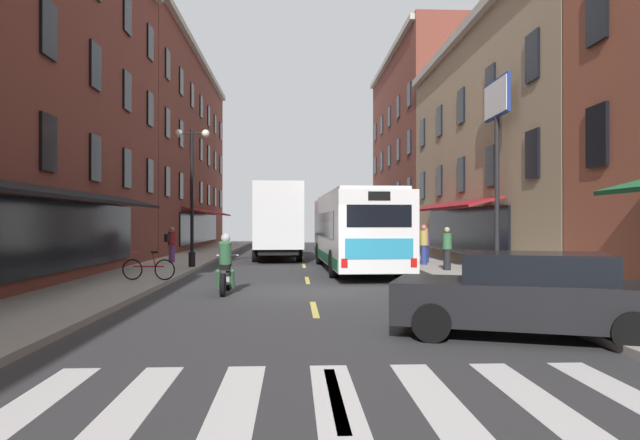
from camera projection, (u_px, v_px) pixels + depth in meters
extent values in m
cube|color=#333335|center=(310.00, 293.00, 16.43)|extent=(34.80, 80.00, 0.10)
cube|color=#DBCC4C|center=(336.00, 396.00, 6.44)|extent=(0.14, 2.40, 0.01)
cube|color=#DBCC4C|center=(314.00, 309.00, 12.93)|extent=(0.14, 2.40, 0.01)
cube|color=#DBCC4C|center=(307.00, 280.00, 19.43)|extent=(0.14, 2.40, 0.01)
cube|color=#DBCC4C|center=(304.00, 266.00, 25.92)|extent=(0.14, 2.40, 0.01)
cube|color=#DBCC4C|center=(302.00, 257.00, 32.41)|extent=(0.14, 2.40, 0.01)
cube|color=#DBCC4C|center=(300.00, 251.00, 38.90)|extent=(0.14, 2.40, 0.01)
cube|color=#DBCC4C|center=(299.00, 247.00, 45.40)|extent=(0.14, 2.40, 0.01)
cube|color=#DBCC4C|center=(299.00, 244.00, 51.89)|extent=(0.14, 2.40, 0.01)
cube|color=silver|center=(36.00, 401.00, 6.29)|extent=(0.50, 2.80, 0.01)
cube|color=silver|center=(137.00, 399.00, 6.34)|extent=(0.50, 2.80, 0.01)
cube|color=silver|center=(237.00, 398.00, 6.39)|extent=(0.50, 2.80, 0.01)
cube|color=silver|center=(336.00, 396.00, 6.44)|extent=(0.50, 2.80, 0.01)
cube|color=silver|center=(432.00, 395.00, 6.49)|extent=(0.50, 2.80, 0.01)
cube|color=silver|center=(528.00, 394.00, 6.54)|extent=(0.50, 2.80, 0.01)
cube|color=silver|center=(622.00, 392.00, 6.59)|extent=(0.50, 2.80, 0.01)
cube|color=#A39E93|center=(101.00, 290.00, 16.16)|extent=(3.00, 80.00, 0.14)
cube|color=#A39E93|center=(512.00, 287.00, 16.70)|extent=(3.00, 80.00, 0.14)
cube|color=black|center=(48.00, 237.00, 16.09)|extent=(0.10, 16.00, 2.10)
cube|color=black|center=(74.00, 194.00, 16.13)|extent=(1.38, 14.93, 0.44)
cube|color=black|center=(48.00, 143.00, 16.11)|extent=(0.10, 1.00, 1.60)
cube|color=black|center=(95.00, 158.00, 19.91)|extent=(0.10, 1.00, 1.60)
cube|color=black|center=(127.00, 168.00, 23.72)|extent=(0.10, 1.00, 1.60)
cube|color=black|center=(150.00, 176.00, 27.52)|extent=(0.10, 1.00, 1.60)
cube|color=black|center=(48.00, 29.00, 16.12)|extent=(0.10, 1.00, 1.60)
cube|color=black|center=(95.00, 66.00, 19.93)|extent=(0.10, 1.00, 1.60)
cube|color=black|center=(127.00, 91.00, 23.73)|extent=(0.10, 1.00, 1.60)
cube|color=black|center=(150.00, 109.00, 27.54)|extent=(0.10, 1.00, 1.60)
cube|color=black|center=(127.00, 14.00, 23.75)|extent=(0.10, 1.00, 1.60)
cube|color=black|center=(150.00, 43.00, 27.55)|extent=(0.10, 1.00, 1.60)
cube|color=brown|center=(146.00, 152.00, 42.57)|extent=(8.00, 26.57, 14.37)
cube|color=#B2AD9E|center=(202.00, 61.00, 42.79)|extent=(0.44, 26.07, 0.40)
cube|color=black|center=(201.00, 228.00, 42.73)|extent=(0.10, 16.00, 2.10)
cube|color=maroon|center=(211.00, 212.00, 42.77)|extent=(1.38, 14.93, 0.44)
cube|color=black|center=(167.00, 182.00, 31.33)|extent=(0.10, 1.00, 1.60)
cube|color=black|center=(181.00, 186.00, 35.13)|extent=(0.10, 1.00, 1.60)
cube|color=black|center=(192.00, 190.00, 38.94)|extent=(0.10, 1.00, 1.60)
cube|color=black|center=(201.00, 193.00, 42.74)|extent=(0.10, 1.00, 1.60)
cube|color=black|center=(209.00, 195.00, 46.55)|extent=(0.10, 1.00, 1.60)
cube|color=black|center=(215.00, 197.00, 50.35)|extent=(0.10, 1.00, 1.60)
cube|color=black|center=(220.00, 199.00, 54.16)|extent=(0.10, 1.00, 1.60)
cube|color=black|center=(167.00, 123.00, 31.34)|extent=(0.10, 1.00, 1.60)
cube|color=black|center=(181.00, 134.00, 35.15)|extent=(0.10, 1.00, 1.60)
cube|color=black|center=(192.00, 143.00, 38.95)|extent=(0.10, 1.00, 1.60)
cube|color=black|center=(201.00, 150.00, 42.76)|extent=(0.10, 1.00, 1.60)
cube|color=black|center=(209.00, 156.00, 46.56)|extent=(0.10, 1.00, 1.60)
cube|color=black|center=(215.00, 161.00, 50.37)|extent=(0.10, 1.00, 1.60)
cube|color=black|center=(221.00, 165.00, 54.17)|extent=(0.10, 1.00, 1.60)
cube|color=black|center=(167.00, 65.00, 31.36)|extent=(0.10, 1.00, 1.60)
cube|color=black|center=(181.00, 82.00, 35.16)|extent=(0.10, 1.00, 1.60)
cube|color=black|center=(192.00, 96.00, 38.97)|extent=(0.10, 1.00, 1.60)
cube|color=black|center=(201.00, 107.00, 42.77)|extent=(0.10, 1.00, 1.60)
cube|color=black|center=(209.00, 116.00, 46.58)|extent=(0.10, 1.00, 1.60)
cube|color=black|center=(215.00, 124.00, 50.38)|extent=(0.10, 1.00, 1.60)
cube|color=black|center=(221.00, 131.00, 54.19)|extent=(0.10, 1.00, 1.60)
cube|color=black|center=(597.00, 136.00, 14.79)|extent=(0.10, 1.00, 1.60)
cube|color=black|center=(597.00, 12.00, 14.81)|extent=(0.10, 1.00, 1.60)
cube|color=#9E8466|center=(546.00, 146.00, 26.97)|extent=(8.00, 19.90, 11.11)
cube|color=#B2AD9E|center=(460.00, 34.00, 26.80)|extent=(0.44, 19.40, 0.40)
cube|color=black|center=(461.00, 231.00, 26.77)|extent=(0.10, 12.00, 2.10)
cube|color=maroon|center=(446.00, 206.00, 26.74)|extent=(1.38, 11.20, 0.44)
cube|color=black|center=(533.00, 154.00, 18.79)|extent=(0.10, 1.00, 1.60)
cube|color=black|center=(491.00, 166.00, 22.78)|extent=(0.10, 1.00, 1.60)
cube|color=black|center=(461.00, 175.00, 26.78)|extent=(0.10, 1.00, 1.60)
cube|color=black|center=(439.00, 181.00, 30.77)|extent=(0.10, 1.00, 1.60)
cube|color=black|center=(423.00, 186.00, 34.77)|extent=(0.10, 1.00, 1.60)
cube|color=black|center=(532.00, 57.00, 18.80)|extent=(0.10, 1.00, 1.60)
cube|color=black|center=(490.00, 86.00, 22.80)|extent=(0.10, 1.00, 1.60)
cube|color=black|center=(461.00, 106.00, 26.79)|extent=(0.10, 1.00, 1.60)
cube|color=black|center=(439.00, 121.00, 30.79)|extent=(0.10, 1.00, 1.60)
cube|color=black|center=(423.00, 133.00, 34.78)|extent=(0.10, 1.00, 1.60)
cube|color=brown|center=(438.00, 151.00, 46.96)|extent=(8.00, 19.90, 15.70)
cube|color=#B2AD9E|center=(389.00, 59.00, 46.80)|extent=(0.44, 19.40, 0.40)
cube|color=black|center=(389.00, 228.00, 46.74)|extent=(0.10, 12.00, 2.10)
cube|color=#1E6638|center=(381.00, 213.00, 46.72)|extent=(1.38, 11.20, 0.44)
cube|color=black|center=(409.00, 189.00, 38.77)|extent=(0.10, 1.00, 1.60)
cube|color=black|center=(398.00, 193.00, 42.76)|extent=(0.10, 1.00, 1.60)
cube|color=black|center=(389.00, 195.00, 46.76)|extent=(0.10, 1.00, 1.60)
cube|color=black|center=(382.00, 197.00, 50.75)|extent=(0.10, 1.00, 1.60)
cube|color=black|center=(375.00, 199.00, 54.75)|extent=(0.10, 1.00, 1.60)
cube|color=black|center=(409.00, 142.00, 38.78)|extent=(0.10, 1.00, 1.60)
cube|color=black|center=(398.00, 150.00, 42.78)|extent=(0.10, 1.00, 1.60)
cube|color=black|center=(389.00, 156.00, 46.77)|extent=(0.10, 1.00, 1.60)
cube|color=black|center=(382.00, 161.00, 50.77)|extent=(0.10, 1.00, 1.60)
cube|color=black|center=(375.00, 166.00, 54.76)|extent=(0.10, 1.00, 1.60)
cube|color=black|center=(409.00, 95.00, 38.79)|extent=(0.10, 1.00, 1.60)
cube|color=black|center=(398.00, 107.00, 42.79)|extent=(0.10, 1.00, 1.60)
cube|color=black|center=(389.00, 117.00, 46.78)|extent=(0.10, 1.00, 1.60)
cube|color=black|center=(382.00, 125.00, 50.78)|extent=(0.10, 1.00, 1.60)
cube|color=black|center=(375.00, 132.00, 54.78)|extent=(0.10, 1.00, 1.60)
cylinder|color=black|center=(497.00, 194.00, 21.19)|extent=(0.18, 0.18, 5.78)
cylinder|color=black|center=(497.00, 268.00, 21.18)|extent=(0.40, 0.40, 0.24)
cube|color=navy|center=(497.00, 98.00, 21.21)|extent=(0.10, 2.46, 1.41)
cube|color=white|center=(495.00, 98.00, 21.20)|extent=(0.04, 2.30, 1.25)
cube|color=white|center=(498.00, 99.00, 21.21)|extent=(0.04, 2.30, 1.25)
cube|color=white|center=(355.00, 229.00, 23.39)|extent=(2.88, 11.16, 2.66)
cube|color=silver|center=(355.00, 195.00, 23.40)|extent=(2.64, 9.96, 0.16)
cube|color=black|center=(354.00, 225.00, 23.69)|extent=(2.85, 8.76, 0.96)
cube|color=#19723F|center=(355.00, 256.00, 23.38)|extent=(2.90, 10.76, 0.36)
cube|color=black|center=(340.00, 224.00, 28.88)|extent=(2.25, 0.19, 1.10)
cube|color=black|center=(379.00, 216.00, 17.90)|extent=(2.05, 0.18, 0.70)
cube|color=teal|center=(379.00, 249.00, 17.89)|extent=(2.15, 0.16, 0.64)
cube|color=black|center=(379.00, 196.00, 17.90)|extent=(0.70, 0.12, 0.28)
cube|color=red|center=(344.00, 263.00, 17.79)|extent=(0.20, 0.09, 0.28)
cube|color=red|center=(414.00, 263.00, 17.96)|extent=(0.20, 0.09, 0.28)
cylinder|color=black|center=(320.00, 254.00, 26.83)|extent=(0.33, 1.01, 1.00)
cylinder|color=black|center=(369.00, 253.00, 27.01)|extent=(0.33, 1.01, 1.00)
cylinder|color=black|center=(334.00, 264.00, 20.26)|extent=(0.33, 1.01, 1.00)
cylinder|color=black|center=(399.00, 263.00, 20.44)|extent=(0.33, 1.01, 1.00)
cube|color=white|center=(275.00, 230.00, 33.27)|extent=(2.41, 2.15, 2.40)
cube|color=black|center=(274.00, 215.00, 34.23)|extent=(2.00, 0.22, 0.80)
cube|color=silver|center=(277.00, 216.00, 29.39)|extent=(2.73, 5.92, 3.21)
cube|color=maroon|center=(300.00, 213.00, 29.52)|extent=(0.26, 3.47, 0.90)
cube|color=black|center=(276.00, 249.00, 30.38)|extent=(2.33, 7.50, 0.24)
cylinder|color=black|center=(256.00, 249.00, 32.95)|extent=(0.33, 0.91, 0.90)
cylinder|color=black|center=(294.00, 249.00, 33.18)|extent=(0.33, 0.91, 0.90)
cylinder|color=black|center=(255.00, 253.00, 28.40)|extent=(0.33, 0.91, 0.90)
cylinder|color=black|center=(299.00, 253.00, 28.63)|extent=(0.33, 0.91, 0.90)
cube|color=black|center=(283.00, 243.00, 38.50)|extent=(2.00, 4.77, 0.63)
cube|color=black|center=(283.00, 236.00, 38.31)|extent=(1.77, 2.60, 0.45)
cube|color=red|center=(271.00, 241.00, 36.11)|extent=(0.20, 0.07, 0.14)
cube|color=red|center=(295.00, 241.00, 36.22)|extent=(0.20, 0.07, 0.14)
cylinder|color=black|center=(270.00, 246.00, 40.09)|extent=(0.24, 0.65, 0.64)
cylinder|color=black|center=(295.00, 246.00, 40.22)|extent=(0.24, 0.65, 0.64)
cylinder|color=black|center=(269.00, 248.00, 36.78)|extent=(0.24, 0.65, 0.64)
cylinder|color=black|center=(297.00, 248.00, 36.91)|extent=(0.24, 0.65, 0.64)
cube|color=black|center=(525.00, 302.00, 9.78)|extent=(4.72, 3.15, 0.71)
cube|color=black|center=(536.00, 268.00, 9.73)|extent=(2.77, 2.34, 0.52)
cylinder|color=black|center=(432.00, 323.00, 9.38)|extent=(0.68, 0.42, 0.64)
cylinder|color=black|center=(440.00, 308.00, 11.02)|extent=(0.68, 0.42, 0.64)
cylinder|color=black|center=(634.00, 333.00, 8.54)|extent=(0.68, 0.42, 0.64)
cylinder|color=black|center=(610.00, 315.00, 10.18)|extent=(0.68, 0.42, 0.64)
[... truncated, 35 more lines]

